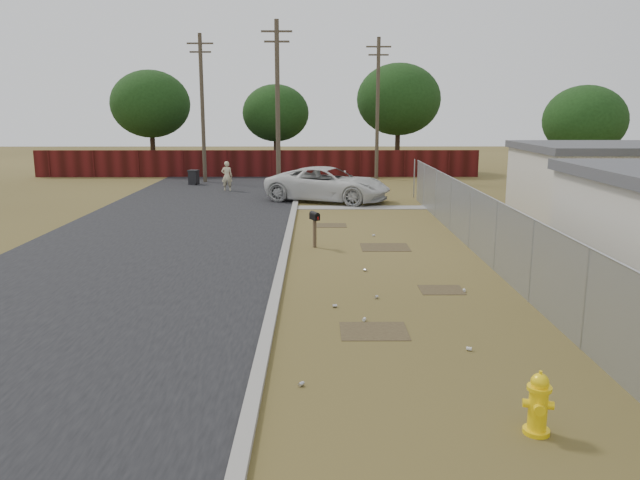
{
  "coord_description": "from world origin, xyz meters",
  "views": [
    {
      "loc": [
        -2.0,
        -17.27,
        4.54
      ],
      "look_at": [
        -1.9,
        -0.99,
        1.1
      ],
      "focal_mm": 35.0,
      "sensor_mm": 36.0,
      "label": 1
    }
  ],
  "objects_px": {
    "trash_bin": "(194,177)",
    "pedestrian": "(227,176)",
    "mailbox": "(315,219)",
    "pickup_truck": "(328,184)",
    "fire_hydrant": "(538,405)"
  },
  "relations": [
    {
      "from": "trash_bin",
      "to": "pedestrian",
      "type": "bearing_deg",
      "value": -50.56
    },
    {
      "from": "mailbox",
      "to": "pedestrian",
      "type": "relative_size",
      "value": 0.72
    },
    {
      "from": "pickup_truck",
      "to": "trash_bin",
      "type": "bearing_deg",
      "value": 71.64
    },
    {
      "from": "fire_hydrant",
      "to": "mailbox",
      "type": "relative_size",
      "value": 0.79
    },
    {
      "from": "mailbox",
      "to": "pedestrian",
      "type": "distance_m",
      "value": 15.44
    },
    {
      "from": "pickup_truck",
      "to": "trash_bin",
      "type": "relative_size",
      "value": 6.87
    },
    {
      "from": "mailbox",
      "to": "pickup_truck",
      "type": "xyz_separation_m",
      "value": [
        0.65,
        10.59,
        -0.1
      ]
    },
    {
      "from": "pickup_truck",
      "to": "fire_hydrant",
      "type": "bearing_deg",
      "value": -150.98
    },
    {
      "from": "fire_hydrant",
      "to": "trash_bin",
      "type": "height_order",
      "value": "fire_hydrant"
    },
    {
      "from": "pedestrian",
      "to": "trash_bin",
      "type": "xyz_separation_m",
      "value": [
        -2.44,
        2.97,
        -0.38
      ]
    },
    {
      "from": "fire_hydrant",
      "to": "mailbox",
      "type": "bearing_deg",
      "value": 104.63
    },
    {
      "from": "fire_hydrant",
      "to": "trash_bin",
      "type": "xyz_separation_m",
      "value": [
        -10.58,
        29.8,
        0.02
      ]
    },
    {
      "from": "fire_hydrant",
      "to": "trash_bin",
      "type": "distance_m",
      "value": 31.62
    },
    {
      "from": "trash_bin",
      "to": "fire_hydrant",
      "type": "bearing_deg",
      "value": -70.45
    },
    {
      "from": "mailbox",
      "to": "fire_hydrant",
      "type": "bearing_deg",
      "value": -75.37
    }
  ]
}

